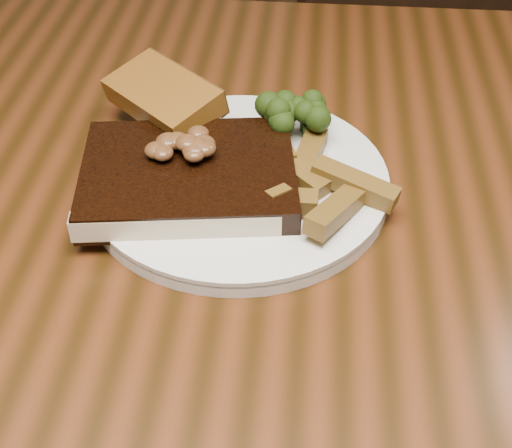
{
  "coord_description": "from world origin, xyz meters",
  "views": [
    {
      "loc": [
        0.05,
        -0.43,
        1.15
      ],
      "look_at": [
        0.01,
        -0.02,
        0.78
      ],
      "focal_mm": 50.0,
      "sensor_mm": 36.0,
      "label": 1
    }
  ],
  "objects_px": {
    "potato_wedges": "(300,184)",
    "garlic_bread": "(165,114)",
    "dining_table": "(248,310)",
    "plate": "(239,184)",
    "steak": "(189,177)",
    "chair_far": "(385,80)"
  },
  "relations": [
    {
      "from": "steak",
      "to": "potato_wedges",
      "type": "height_order",
      "value": "steak"
    },
    {
      "from": "chair_far",
      "to": "potato_wedges",
      "type": "xyz_separation_m",
      "value": [
        -0.13,
        -0.64,
        0.26
      ]
    },
    {
      "from": "steak",
      "to": "potato_wedges",
      "type": "bearing_deg",
      "value": -8.15
    },
    {
      "from": "dining_table",
      "to": "chair_far",
      "type": "height_order",
      "value": "chair_far"
    },
    {
      "from": "dining_table",
      "to": "plate",
      "type": "xyz_separation_m",
      "value": [
        -0.01,
        0.06,
        0.1
      ]
    },
    {
      "from": "dining_table",
      "to": "garlic_bread",
      "type": "height_order",
      "value": "garlic_bread"
    },
    {
      "from": "steak",
      "to": "garlic_bread",
      "type": "bearing_deg",
      "value": 104.13
    },
    {
      "from": "chair_far",
      "to": "steak",
      "type": "distance_m",
      "value": 0.73
    },
    {
      "from": "steak",
      "to": "garlic_bread",
      "type": "relative_size",
      "value": 1.61
    },
    {
      "from": "dining_table",
      "to": "steak",
      "type": "height_order",
      "value": "steak"
    },
    {
      "from": "garlic_bread",
      "to": "potato_wedges",
      "type": "bearing_deg",
      "value": 5.97
    },
    {
      "from": "chair_far",
      "to": "plate",
      "type": "distance_m",
      "value": 0.69
    },
    {
      "from": "chair_far",
      "to": "steak",
      "type": "height_order",
      "value": "chair_far"
    },
    {
      "from": "dining_table",
      "to": "steak",
      "type": "relative_size",
      "value": 8.93
    },
    {
      "from": "chair_far",
      "to": "potato_wedges",
      "type": "height_order",
      "value": "chair_far"
    },
    {
      "from": "dining_table",
      "to": "plate",
      "type": "bearing_deg",
      "value": 102.67
    },
    {
      "from": "chair_far",
      "to": "potato_wedges",
      "type": "distance_m",
      "value": 0.7
    },
    {
      "from": "potato_wedges",
      "to": "garlic_bread",
      "type": "bearing_deg",
      "value": 144.17
    },
    {
      "from": "plate",
      "to": "steak",
      "type": "relative_size",
      "value": 1.47
    },
    {
      "from": "dining_table",
      "to": "plate",
      "type": "height_order",
      "value": "plate"
    },
    {
      "from": "dining_table",
      "to": "chair_far",
      "type": "bearing_deg",
      "value": 75.85
    },
    {
      "from": "plate",
      "to": "potato_wedges",
      "type": "distance_m",
      "value": 0.06
    }
  ]
}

